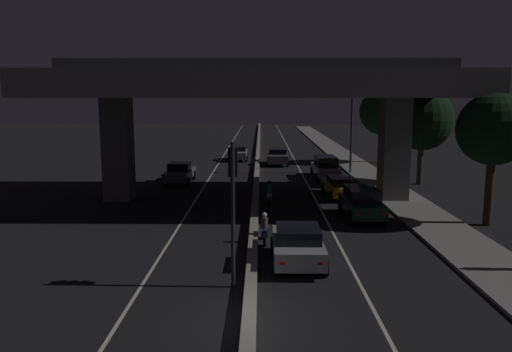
# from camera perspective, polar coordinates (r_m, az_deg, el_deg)

# --- Properties ---
(ground_plane) EXTENTS (200.00, 200.00, 0.00)m
(ground_plane) POSITION_cam_1_polar(r_m,az_deg,el_deg) (14.71, -0.77, -16.53)
(ground_plane) COLOR black
(lane_line_left_inner) EXTENTS (0.12, 126.00, 0.00)m
(lane_line_left_inner) POSITION_cam_1_polar(r_m,az_deg,el_deg) (48.84, -4.19, 1.61)
(lane_line_left_inner) COLOR beige
(lane_line_left_inner) RESTS_ON ground_plane
(lane_line_right_inner) EXTENTS (0.12, 126.00, 0.00)m
(lane_line_right_inner) POSITION_cam_1_polar(r_m,az_deg,el_deg) (48.79, 4.57, 1.60)
(lane_line_right_inner) COLOR beige
(lane_line_right_inner) RESTS_ON ground_plane
(median_divider) EXTENTS (0.40, 126.00, 0.38)m
(median_divider) POSITION_cam_1_polar(r_m,az_deg,el_deg) (48.65, 0.19, 1.83)
(median_divider) COLOR gray
(median_divider) RESTS_ON ground_plane
(sidewalk_right) EXTENTS (2.94, 126.00, 0.13)m
(sidewalk_right) POSITION_cam_1_polar(r_m,az_deg,el_deg) (42.63, 12.34, 0.41)
(sidewalk_right) COLOR gray
(sidewalk_right) RESTS_ON ground_plane
(elevated_overpass) EXTENTS (24.23, 12.55, 8.60)m
(elevated_overpass) POSITION_cam_1_polar(r_m,az_deg,el_deg) (30.36, -0.04, 9.79)
(elevated_overpass) COLOR #5B5956
(elevated_overpass) RESTS_ON ground_plane
(traffic_light_left_of_median) EXTENTS (0.30, 0.49, 4.91)m
(traffic_light_left_of_median) POSITION_cam_1_polar(r_m,az_deg,el_deg) (16.40, -2.66, -1.49)
(traffic_light_left_of_median) COLOR black
(traffic_light_left_of_median) RESTS_ON ground_plane
(street_lamp) EXTENTS (2.36, 0.32, 7.34)m
(street_lamp) POSITION_cam_1_polar(r_m,az_deg,el_deg) (41.76, 10.41, 6.26)
(street_lamp) COLOR #2D2D30
(street_lamp) RESTS_ON ground_plane
(car_silver_lead) EXTENTS (2.02, 4.00, 1.51)m
(car_silver_lead) POSITION_cam_1_polar(r_m,az_deg,el_deg) (19.20, 4.77, -7.79)
(car_silver_lead) COLOR gray
(car_silver_lead) RESTS_ON ground_plane
(car_dark_green_second) EXTENTS (1.97, 4.13, 1.64)m
(car_dark_green_second) POSITION_cam_1_polar(r_m,az_deg,el_deg) (26.76, 11.97, -2.95)
(car_dark_green_second) COLOR black
(car_dark_green_second) RESTS_ON ground_plane
(car_taxi_yellow_third) EXTENTS (2.08, 4.55, 1.32)m
(car_taxi_yellow_third) POSITION_cam_1_polar(r_m,az_deg,el_deg) (32.27, 9.65, -1.11)
(car_taxi_yellow_third) COLOR gold
(car_taxi_yellow_third) RESTS_ON ground_plane
(car_silver_fourth) EXTENTS (1.98, 4.78, 1.71)m
(car_silver_fourth) POSITION_cam_1_polar(r_m,az_deg,el_deg) (39.60, 7.93, 1.07)
(car_silver_fourth) COLOR gray
(car_silver_fourth) RESTS_ON ground_plane
(car_grey_fifth) EXTENTS (2.08, 4.37, 1.50)m
(car_grey_fifth) POSITION_cam_1_polar(r_m,az_deg,el_deg) (46.69, 2.49, 2.23)
(car_grey_fifth) COLOR #515459
(car_grey_fifth) RESTS_ON ground_plane
(car_grey_lead_oncoming) EXTENTS (1.97, 4.51, 1.50)m
(car_grey_lead_oncoming) POSITION_cam_1_polar(r_m,az_deg,el_deg) (37.38, -8.72, 0.39)
(car_grey_lead_oncoming) COLOR #515459
(car_grey_lead_oncoming) RESTS_ON ground_plane
(car_silver_second_oncoming) EXTENTS (1.91, 3.93, 1.38)m
(car_silver_second_oncoming) POSITION_cam_1_polar(r_m,az_deg,el_deg) (49.90, -2.07, 2.60)
(car_silver_second_oncoming) COLOR gray
(car_silver_second_oncoming) RESTS_ON ground_plane
(motorcycle_blue_filtering_near) EXTENTS (0.32, 1.76, 1.36)m
(motorcycle_blue_filtering_near) POSITION_cam_1_polar(r_m,az_deg,el_deg) (21.96, 0.94, -6.15)
(motorcycle_blue_filtering_near) COLOR black
(motorcycle_blue_filtering_near) RESTS_ON ground_plane
(motorcycle_white_filtering_mid) EXTENTS (0.32, 1.95, 1.44)m
(motorcycle_white_filtering_mid) POSITION_cam_1_polar(r_m,az_deg,el_deg) (29.55, 1.54, -2.11)
(motorcycle_white_filtering_mid) COLOR black
(motorcycle_white_filtering_mid) RESTS_ON ground_plane
(roadside_tree_kerbside_near) EXTENTS (3.53, 3.53, 6.55)m
(roadside_tree_kerbside_near) POSITION_cam_1_polar(r_m,az_deg,el_deg) (26.83, 25.52, 4.77)
(roadside_tree_kerbside_near) COLOR #2D2116
(roadside_tree_kerbside_near) RESTS_ON ground_plane
(roadside_tree_kerbside_mid) EXTENTS (4.43, 4.43, 6.93)m
(roadside_tree_kerbside_mid) POSITION_cam_1_polar(r_m,az_deg,el_deg) (37.83, 18.47, 6.13)
(roadside_tree_kerbside_mid) COLOR #38281C
(roadside_tree_kerbside_mid) RESTS_ON ground_plane
(roadside_tree_kerbside_far) EXTENTS (4.40, 4.40, 7.10)m
(roadside_tree_kerbside_far) POSITION_cam_1_polar(r_m,az_deg,el_deg) (49.08, 14.29, 7.11)
(roadside_tree_kerbside_far) COLOR #2D2116
(roadside_tree_kerbside_far) RESTS_ON ground_plane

